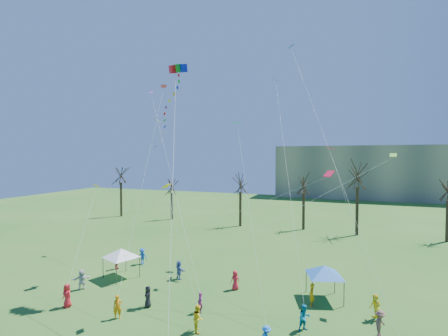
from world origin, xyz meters
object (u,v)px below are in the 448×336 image
(canopy_tent_white, at_px, (121,253))
(canopy_tent_blue, at_px, (324,271))
(distant_building, at_px, (385,172))
(big_box_kite, at_px, (170,112))

(canopy_tent_white, height_order, canopy_tent_blue, canopy_tent_white)
(distant_building, height_order, big_box_kite, big_box_kite)
(big_box_kite, height_order, canopy_tent_blue, big_box_kite)
(big_box_kite, xyz_separation_m, canopy_tent_white, (-5.77, 0.44, -13.37))
(big_box_kite, bearing_deg, distant_building, 69.95)
(canopy_tent_white, bearing_deg, canopy_tent_blue, 5.62)
(canopy_tent_blue, bearing_deg, big_box_kite, -170.05)
(big_box_kite, relative_size, canopy_tent_blue, 6.03)
(canopy_tent_white, bearing_deg, big_box_kite, -4.34)
(canopy_tent_white, distance_m, canopy_tent_blue, 18.97)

